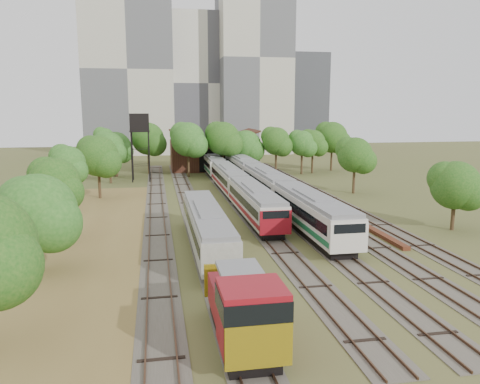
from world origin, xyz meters
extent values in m
plane|color=#475123|center=(0.00, 0.00, 0.00)|extent=(240.00, 240.00, 0.00)
cube|color=brown|center=(-18.00, 8.00, 0.02)|extent=(14.00, 60.00, 0.04)
cube|color=#4C473D|center=(-12.00, 25.00, 0.03)|extent=(2.60, 80.00, 0.06)
cube|color=#472D1E|center=(-12.72, 25.00, 0.12)|extent=(0.08, 80.00, 0.14)
cube|color=#472D1E|center=(-11.28, 25.00, 0.12)|extent=(0.08, 80.00, 0.14)
cube|color=#4C473D|center=(-8.00, 25.00, 0.03)|extent=(2.60, 80.00, 0.06)
cube|color=#472D1E|center=(-8.72, 25.00, 0.12)|extent=(0.08, 80.00, 0.14)
cube|color=#472D1E|center=(-7.28, 25.00, 0.12)|extent=(0.08, 80.00, 0.14)
cube|color=#4C473D|center=(-2.00, 25.00, 0.03)|extent=(2.60, 80.00, 0.06)
cube|color=#472D1E|center=(-2.72, 25.00, 0.12)|extent=(0.08, 80.00, 0.14)
cube|color=#472D1E|center=(-1.28, 25.00, 0.12)|extent=(0.08, 80.00, 0.14)
cube|color=#4C473D|center=(2.00, 25.00, 0.03)|extent=(2.60, 80.00, 0.06)
cube|color=#472D1E|center=(1.28, 25.00, 0.12)|extent=(0.08, 80.00, 0.14)
cube|color=#472D1E|center=(2.72, 25.00, 0.12)|extent=(0.08, 80.00, 0.14)
cube|color=#4C473D|center=(6.00, 25.00, 0.03)|extent=(2.60, 80.00, 0.06)
cube|color=#472D1E|center=(5.28, 25.00, 0.12)|extent=(0.08, 80.00, 0.14)
cube|color=#472D1E|center=(6.72, 25.00, 0.12)|extent=(0.08, 80.00, 0.14)
cube|color=#4C473D|center=(10.00, 25.00, 0.03)|extent=(2.60, 80.00, 0.06)
cube|color=#472D1E|center=(9.28, 25.00, 0.12)|extent=(0.08, 80.00, 0.14)
cube|color=#472D1E|center=(10.72, 25.00, 0.12)|extent=(0.08, 80.00, 0.14)
cube|color=black|center=(-2.00, 14.75, 0.38)|extent=(2.08, 15.64, 0.76)
cube|color=beige|center=(-2.00, 14.75, 1.94)|extent=(2.75, 17.00, 2.37)
cube|color=black|center=(-2.00, 14.75, 2.23)|extent=(2.81, 15.64, 0.80)
cube|color=slate|center=(-2.00, 14.75, 3.30)|extent=(2.53, 16.66, 0.34)
cube|color=maroon|center=(-2.00, 14.75, 1.28)|extent=(2.81, 16.66, 0.43)
cube|color=maroon|center=(-2.00, 6.30, 1.82)|extent=(2.79, 0.25, 2.13)
cube|color=black|center=(-2.00, 32.25, 0.38)|extent=(2.08, 15.64, 0.76)
cube|color=beige|center=(-2.00, 32.25, 1.94)|extent=(2.75, 17.00, 2.37)
cube|color=black|center=(-2.00, 32.25, 2.23)|extent=(2.81, 15.64, 0.80)
cube|color=slate|center=(-2.00, 32.25, 3.30)|extent=(2.53, 16.66, 0.34)
cube|color=maroon|center=(-2.00, 32.25, 1.28)|extent=(2.81, 16.66, 0.43)
cube|color=black|center=(2.00, 8.57, 0.40)|extent=(2.22, 15.64, 0.81)
cube|color=beige|center=(2.00, 8.57, 2.07)|extent=(2.93, 17.00, 2.53)
cube|color=black|center=(2.00, 8.57, 2.37)|extent=(2.99, 15.64, 0.86)
cube|color=slate|center=(2.00, 8.57, 3.52)|extent=(2.70, 16.66, 0.36)
cube|color=#175E34|center=(2.00, 8.57, 1.36)|extent=(2.99, 16.66, 0.45)
cube|color=beige|center=(2.00, 0.12, 1.94)|extent=(2.97, 0.25, 2.27)
cube|color=black|center=(2.00, 26.07, 0.40)|extent=(2.22, 15.64, 0.81)
cube|color=beige|center=(2.00, 26.07, 2.07)|extent=(2.93, 17.00, 2.53)
cube|color=black|center=(2.00, 26.07, 2.37)|extent=(2.99, 15.64, 0.86)
cube|color=slate|center=(2.00, 26.07, 3.52)|extent=(2.70, 16.66, 0.36)
cube|color=#175E34|center=(2.00, 26.07, 1.36)|extent=(2.99, 16.66, 0.45)
cube|color=black|center=(2.00, 43.57, 0.40)|extent=(2.22, 15.64, 0.81)
cube|color=beige|center=(2.00, 43.57, 2.07)|extent=(2.93, 17.00, 2.53)
cube|color=black|center=(2.00, 43.57, 2.37)|extent=(2.99, 15.64, 0.86)
cube|color=slate|center=(2.00, 43.57, 3.52)|extent=(2.70, 16.66, 0.36)
cube|color=#175E34|center=(2.00, 43.57, 1.36)|extent=(2.99, 16.66, 0.45)
cube|color=black|center=(-2.00, 50.75, 0.37)|extent=(2.02, 14.72, 0.74)
cube|color=beige|center=(-2.00, 50.75, 1.88)|extent=(2.66, 16.00, 2.30)
cube|color=black|center=(-2.00, 50.75, 2.16)|extent=(2.72, 14.72, 0.78)
cube|color=slate|center=(-2.00, 50.75, 3.20)|extent=(2.45, 15.68, 0.33)
cube|color=#175E34|center=(-2.00, 50.75, 1.24)|extent=(2.72, 15.68, 0.41)
cube|color=beige|center=(-2.00, 42.80, 1.77)|extent=(2.70, 0.25, 2.07)
cube|color=black|center=(-8.00, -10.00, 0.48)|extent=(2.34, 7.20, 0.96)
cube|color=maroon|center=(-8.00, -9.20, 1.76)|extent=(2.66, 4.40, 1.60)
cube|color=maroon|center=(-8.00, -12.60, 2.40)|extent=(2.88, 2.77, 2.88)
cube|color=black|center=(-8.00, -12.60, 3.09)|extent=(2.93, 2.82, 0.96)
cube|color=gold|center=(-8.00, -13.95, 1.71)|extent=(2.88, 0.20, 1.92)
cube|color=gold|center=(-8.00, -6.05, 1.71)|extent=(2.88, 0.20, 1.92)
cube|color=slate|center=(-8.00, -10.00, 3.52)|extent=(2.13, 3.60, 0.21)
cube|color=black|center=(-8.00, 5.71, 0.37)|extent=(2.04, 16.56, 0.74)
cube|color=gray|center=(-8.00, 5.71, 1.90)|extent=(2.68, 18.00, 2.31)
cube|color=black|center=(-8.00, 5.71, 2.17)|extent=(2.74, 16.56, 0.79)
cube|color=slate|center=(-8.00, 5.71, 3.22)|extent=(2.47, 17.64, 0.33)
cylinder|color=black|center=(-15.61, 43.27, 3.94)|extent=(0.20, 0.20, 7.88)
cylinder|color=black|center=(-12.95, 43.27, 3.94)|extent=(0.20, 0.20, 7.88)
cylinder|color=black|center=(-15.61, 45.93, 3.94)|extent=(0.20, 0.20, 7.88)
cylinder|color=black|center=(-12.95, 45.93, 3.94)|extent=(0.20, 0.20, 7.88)
cube|color=black|center=(-14.28, 44.60, 7.98)|extent=(3.10, 3.10, 0.20)
cube|color=black|center=(-14.28, 44.60, 9.41)|extent=(2.96, 2.96, 2.66)
cube|color=#5C2C1A|center=(8.00, 7.29, 0.17)|extent=(0.68, 10.22, 0.34)
cube|color=#5C2C1A|center=(8.20, 15.04, 0.15)|extent=(0.57, 9.12, 0.30)
cube|color=#391C14|center=(-1.00, 58.00, 2.75)|extent=(16.00, 11.00, 5.50)
cube|color=#391C14|center=(-5.00, 58.00, 6.10)|extent=(8.45, 11.55, 2.96)
cube|color=#391C14|center=(3.00, 58.00, 6.10)|extent=(8.45, 11.55, 2.96)
cube|color=black|center=(-1.00, 52.55, 2.20)|extent=(6.40, 0.15, 4.12)
cylinder|color=#382616|center=(-20.19, 2.30, 1.69)|extent=(0.36, 0.36, 3.38)
sphere|color=#154C14|center=(-20.19, 2.30, 4.30)|extent=(5.46, 5.46, 5.46)
cylinder|color=#382616|center=(-20.63, 10.61, 2.00)|extent=(0.36, 0.36, 4.00)
sphere|color=#154C14|center=(-20.63, 10.61, 5.09)|extent=(4.44, 4.44, 4.44)
cylinder|color=#382616|center=(-21.57, 22.62, 2.15)|extent=(0.36, 0.36, 4.30)
sphere|color=#154C14|center=(-21.57, 22.62, 5.47)|extent=(3.94, 3.94, 3.94)
cylinder|color=#382616|center=(-19.20, 30.43, 2.16)|extent=(0.36, 0.36, 4.33)
sphere|color=#154C14|center=(-19.20, 30.43, 5.51)|extent=(5.24, 5.24, 5.24)
cylinder|color=#382616|center=(-18.94, 43.18, 2.22)|extent=(0.36, 0.36, 4.43)
sphere|color=#154C14|center=(-18.94, 43.18, 5.64)|extent=(4.62, 4.62, 4.62)
cylinder|color=#382616|center=(-18.89, 50.81, 1.70)|extent=(0.36, 0.36, 3.40)
sphere|color=#154C14|center=(-18.89, 50.81, 4.33)|extent=(4.00, 4.00, 4.00)
cylinder|color=#382616|center=(-21.53, 62.23, 2.28)|extent=(0.36, 0.36, 4.55)
sphere|color=#154C14|center=(-21.53, 62.23, 5.79)|extent=(4.11, 4.11, 4.11)
cylinder|color=#382616|center=(-18.52, 50.33, 1.99)|extent=(0.36, 0.36, 3.98)
sphere|color=#154C14|center=(-18.52, 50.33, 5.06)|extent=(5.17, 5.17, 5.17)
cylinder|color=#382616|center=(-13.17, 52.85, 2.46)|extent=(0.36, 0.36, 4.93)
sphere|color=#154C14|center=(-13.17, 52.85, 6.27)|extent=(5.69, 5.69, 5.69)
cylinder|color=#382616|center=(-6.46, 47.86, 2.51)|extent=(0.36, 0.36, 5.01)
sphere|color=#154C14|center=(-6.46, 47.86, 6.38)|extent=(5.76, 5.76, 5.76)
cylinder|color=#382616|center=(-0.48, 47.98, 2.53)|extent=(0.36, 0.36, 5.06)
sphere|color=#154C14|center=(-0.48, 47.98, 6.44)|extent=(5.75, 5.75, 5.75)
cylinder|color=#382616|center=(3.90, 50.21, 1.93)|extent=(0.36, 0.36, 3.86)
sphere|color=#154C14|center=(3.90, 50.21, 4.92)|extent=(5.64, 5.64, 5.64)
cylinder|color=#382616|center=(9.00, 48.37, 2.31)|extent=(0.36, 0.36, 4.61)
sphere|color=#154C14|center=(9.00, 48.37, 5.87)|extent=(4.89, 4.89, 4.89)
cylinder|color=#382616|center=(13.60, 47.86, 2.16)|extent=(0.36, 0.36, 4.32)
sphere|color=#154C14|center=(13.60, 47.86, 5.49)|extent=(4.45, 4.45, 4.45)
cylinder|color=#382616|center=(20.60, 51.58, 2.45)|extent=(0.36, 0.36, 4.89)
sphere|color=#154C14|center=(20.60, 51.58, 6.23)|extent=(5.78, 5.78, 5.78)
cylinder|color=#382616|center=(15.79, 7.64, 1.70)|extent=(0.36, 0.36, 3.41)
sphere|color=#154C14|center=(15.79, 7.64, 4.34)|extent=(4.58, 4.58, 4.58)
cylinder|color=#382616|center=(14.71, 28.02, 2.08)|extent=(0.36, 0.36, 4.15)
sphere|color=#154C14|center=(14.71, 28.02, 5.29)|extent=(4.78, 4.78, 4.78)
cylinder|color=#382616|center=(15.83, 48.62, 2.18)|extent=(0.36, 0.36, 4.35)
sphere|color=#154C14|center=(15.83, 48.62, 5.54)|extent=(4.51, 4.51, 4.51)
cube|color=#B8B3A1|center=(-18.00, 95.00, 21.00)|extent=(22.00, 16.00, 42.00)
cube|color=beige|center=(2.00, 100.00, 18.00)|extent=(20.00, 18.00, 36.00)
cube|color=#B8B3A1|center=(14.00, 92.00, 24.00)|extent=(18.00, 16.00, 48.00)
cube|color=#3B3D42|center=(34.00, 110.00, 14.00)|extent=(12.00, 12.00, 28.00)
camera|label=1|loc=(-11.98, -31.49, 11.40)|focal=35.00mm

